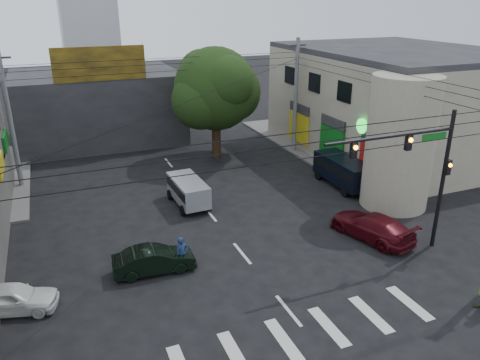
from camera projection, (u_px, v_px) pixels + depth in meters
ground at (258, 274)px, 21.93m from camera, size 160.00×160.00×0.00m
sidewalk_far_right at (354, 135)px, 43.77m from camera, size 16.00×16.00×0.15m
building_right at (394, 104)px, 38.03m from camera, size 14.00×18.00×8.00m
corner_column at (400, 143)px, 27.81m from camera, size 4.00×4.00×8.00m
building_far at (98, 106)px, 41.81m from camera, size 14.00×10.00×6.00m
billboard at (99, 64)px, 36.02m from camera, size 7.00×0.30×2.60m
street_tree at (215, 89)px, 35.98m from camera, size 6.40×6.40×8.70m
traffic_gantry at (419, 162)px, 22.07m from camera, size 7.10×0.35×7.20m
utility_pole_far_left at (10, 121)px, 30.31m from camera, size 0.32×0.32×9.20m
utility_pole_far_right at (296, 97)px, 37.74m from camera, size 0.32×0.32×9.20m
dark_sedan at (154, 260)px, 21.88m from camera, size 1.76×3.97×1.26m
white_compact at (12, 298)px, 19.12m from camera, size 3.34×4.37×1.23m
maroon_sedan at (372, 226)px, 24.95m from camera, size 4.41×5.81×1.40m
silver_minivan at (188, 193)px, 28.88m from camera, size 4.00×1.93×1.66m
navy_van at (343, 173)px, 31.78m from camera, size 4.86×1.85×1.94m
traffic_officer at (182, 254)px, 22.01m from camera, size 0.76×0.62×1.67m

